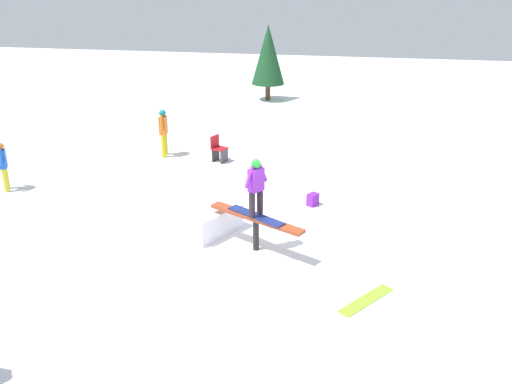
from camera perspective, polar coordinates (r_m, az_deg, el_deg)
name	(u,v)px	position (r m, az deg, el deg)	size (l,w,h in m)	color
ground_plane	(256,249)	(13.35, 0.00, -5.76)	(60.00, 60.00, 0.00)	white
rail_feature	(256,222)	(13.03, 0.00, -2.97)	(2.38, 1.44, 0.84)	black
snow_kicker_ramp	(197,216)	(14.35, -5.97, -2.41)	(1.80, 1.50, 0.63)	white
main_rider_on_rail	(256,189)	(12.71, 0.00, 0.31)	(1.46, 1.06, 1.38)	navy
bystander_orange	(163,130)	(19.75, -9.24, 6.12)	(0.27, 0.68, 1.63)	yellow
bystander_blue	(3,164)	(18.01, -23.97, 2.58)	(0.35, 0.58, 1.45)	yellow
loose_snowboard_lime	(366,300)	(11.67, 10.96, -10.57)	(1.46, 0.28, 0.02)	#98DB2F
folding_chair	(218,150)	(19.11, -3.77, 4.26)	(0.57, 0.57, 0.88)	#3F3F44
backpack_on_snow	(313,200)	(15.72, 5.70, -0.75)	(0.30, 0.22, 0.34)	purple
pine_tree_near	(268,55)	(27.74, 1.22, 13.57)	(1.57, 1.57, 3.57)	#4C331E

